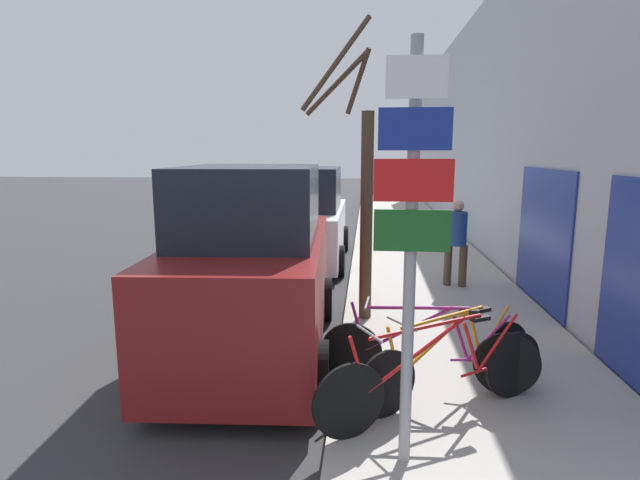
{
  "coord_description": "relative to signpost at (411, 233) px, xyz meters",
  "views": [
    {
      "loc": [
        1.33,
        0.4,
        2.67
      ],
      "look_at": [
        0.59,
        8.19,
        1.28
      ],
      "focal_mm": 28.0,
      "sensor_mm": 36.0,
      "label": 1
    }
  ],
  "objects": [
    {
      "name": "ground_plane",
      "position": [
        -1.67,
        7.02,
        -2.06
      ],
      "size": [
        80.0,
        80.0,
        0.0
      ],
      "primitive_type": "plane",
      "color": "#333335"
    },
    {
      "name": "sidewalk_curb",
      "position": [
        0.93,
        9.82,
        -1.98
      ],
      "size": [
        3.2,
        32.0,
        0.15
      ],
      "color": "#ADA89E",
      "rests_on": "ground"
    },
    {
      "name": "building_facade",
      "position": [
        2.68,
        9.72,
        1.17
      ],
      "size": [
        0.23,
        32.0,
        6.5
      ],
      "color": "#B2B7C1",
      "rests_on": "ground"
    },
    {
      "name": "signpost",
      "position": [
        0.0,
        0.0,
        0.0
      ],
      "size": [
        0.59,
        0.11,
        3.34
      ],
      "color": "#939399",
      "rests_on": "sidewalk_curb"
    },
    {
      "name": "bicycle_0",
      "position": [
        0.36,
        0.75,
        -1.5
      ],
      "size": [
        2.29,
        1.29,
        0.97
      ],
      "rotation": [
        0.0,
        0.0,
        2.08
      ],
      "color": "black",
      "rests_on": "sidewalk_curb"
    },
    {
      "name": "bicycle_1",
      "position": [
        0.54,
        1.14,
        -1.51
      ],
      "size": [
        1.92,
        1.33,
        0.93
      ],
      "rotation": [
        0.0,
        0.0,
        2.17
      ],
      "color": "black",
      "rests_on": "sidewalk_curb"
    },
    {
      "name": "bicycle_2",
      "position": [
        0.32,
        1.32,
        -1.51
      ],
      "size": [
        2.3,
        0.44,
        0.94
      ],
      "rotation": [
        0.0,
        0.0,
        1.49
      ],
      "color": "black",
      "rests_on": "sidewalk_curb"
    },
    {
      "name": "parked_car_0",
      "position": [
        -1.8,
        2.47,
        -0.93
      ],
      "size": [
        2.21,
        4.44,
        2.49
      ],
      "rotation": [
        0.0,
        0.0,
        0.06
      ],
      "color": "maroon",
      "rests_on": "ground"
    },
    {
      "name": "parked_car_1",
      "position": [
        -1.79,
        8.1,
        -1.02
      ],
      "size": [
        1.98,
        4.64,
        2.3
      ],
      "rotation": [
        0.0,
        0.0,
        0.01
      ],
      "color": "silver",
      "rests_on": "ground"
    },
    {
      "name": "pedestrian_near",
      "position": [
        1.34,
        5.61,
        -0.97
      ],
      "size": [
        0.41,
        0.36,
        1.63
      ],
      "rotation": [
        0.0,
        0.0,
        2.79
      ],
      "color": "#4C3D2D",
      "rests_on": "sidewalk_curb"
    },
    {
      "name": "street_tree",
      "position": [
        -0.41,
        3.64,
        -0.01
      ],
      "size": [
        1.07,
        0.83,
        4.4
      ],
      "color": "#4C3828",
      "rests_on": "sidewalk_curb"
    }
  ]
}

